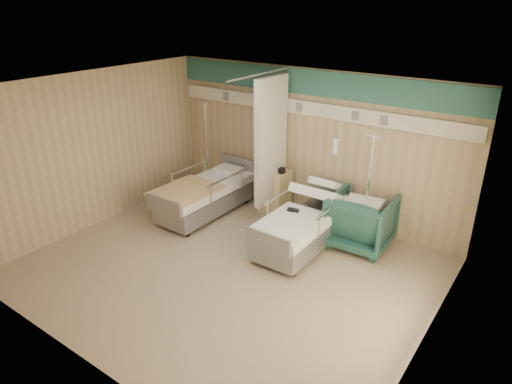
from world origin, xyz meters
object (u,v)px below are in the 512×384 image
at_px(bedside_cabinet, 275,191).
at_px(iv_stand_left, 208,175).
at_px(bed_left, 205,199).
at_px(visitor_armchair, 361,221).
at_px(iv_stand_right, 365,221).
at_px(bed_right, 303,230).

height_order(bedside_cabinet, iv_stand_left, iv_stand_left).
xyz_separation_m(bed_left, visitor_armchair, (2.98, 0.60, 0.15)).
xyz_separation_m(bedside_cabinet, visitor_armchair, (1.93, -0.30, 0.04)).
distance_m(iv_stand_right, iv_stand_left, 3.61).
distance_m(visitor_armchair, iv_stand_left, 3.62).
height_order(iv_stand_right, iv_stand_left, iv_stand_left).
relative_size(visitor_armchair, iv_stand_right, 0.54).
distance_m(bed_right, iv_stand_left, 2.95).
bearing_deg(iv_stand_right, iv_stand_left, 179.48).
xyz_separation_m(bed_right, visitor_armchair, (0.78, 0.60, 0.15)).
height_order(visitor_armchair, iv_stand_left, iv_stand_left).
distance_m(visitor_armchair, iv_stand_right, 0.21).
distance_m(bed_right, visitor_armchair, 1.00).
height_order(bed_left, iv_stand_right, iv_stand_right).
bearing_deg(bed_right, iv_stand_left, 163.72).
bearing_deg(iv_stand_right, bed_right, -134.13).
relative_size(bed_left, visitor_armchair, 2.11).
bearing_deg(visitor_armchair, bed_left, 8.81).
xyz_separation_m(iv_stand_right, iv_stand_left, (-3.61, 0.03, 0.02)).
bearing_deg(iv_stand_left, iv_stand_right, -0.52).
bearing_deg(bed_right, bed_left, 180.00).
xyz_separation_m(bed_right, iv_stand_left, (-2.83, 0.83, 0.09)).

